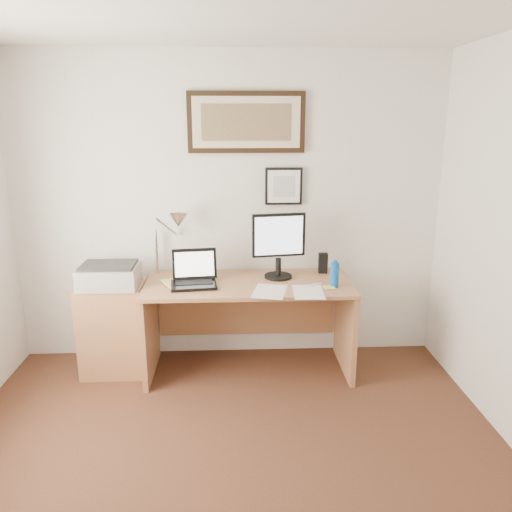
{
  "coord_description": "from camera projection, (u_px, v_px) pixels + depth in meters",
  "views": [
    {
      "loc": [
        0.04,
        -2.05,
        1.97
      ],
      "look_at": [
        0.2,
        1.43,
        1.02
      ],
      "focal_mm": 35.0,
      "sensor_mm": 36.0,
      "label": 1
    }
  ],
  "objects": [
    {
      "name": "picture_small",
      "position": [
        284.0,
        186.0,
        4.03
      ],
      "size": [
        0.3,
        0.03,
        0.3
      ],
      "color": "black",
      "rests_on": "wall_back"
    },
    {
      "name": "paper_sheet_a",
      "position": [
        270.0,
        291.0,
        3.66
      ],
      "size": [
        0.29,
        0.37,
        0.0
      ],
      "primitive_type": "cube",
      "rotation": [
        0.0,
        0.0,
        -0.22
      ],
      "color": "white",
      "rests_on": "desk"
    },
    {
      "name": "bottle_cap",
      "position": [
        335.0,
        262.0,
        3.72
      ],
      "size": [
        0.03,
        0.03,
        0.02
      ],
      "primitive_type": "cylinder",
      "color": "#0D57B1",
      "rests_on": "water_bottle"
    },
    {
      "name": "wall_back",
      "position": [
        228.0,
        211.0,
        4.09
      ],
      "size": [
        3.5,
        0.02,
        2.5
      ],
      "primitive_type": "cube",
      "color": "white",
      "rests_on": "ground"
    },
    {
      "name": "side_cabinet",
      "position": [
        114.0,
        328.0,
        3.97
      ],
      "size": [
        0.5,
        0.4,
        0.73
      ],
      "primitive_type": "cube",
      "color": "#A16B43",
      "rests_on": "floor"
    },
    {
      "name": "paper_sheet_b",
      "position": [
        308.0,
        292.0,
        3.64
      ],
      "size": [
        0.23,
        0.32,
        0.0
      ],
      "primitive_type": "cube",
      "rotation": [
        0.0,
        0.0,
        -0.05
      ],
      "color": "white",
      "rests_on": "desk"
    },
    {
      "name": "desk_lamp",
      "position": [
        176.0,
        223.0,
        3.9
      ],
      "size": [
        0.29,
        0.27,
        0.53
      ],
      "color": "silver",
      "rests_on": "desk"
    },
    {
      "name": "laptop",
      "position": [
        194.0,
        277.0,
        3.81
      ],
      "size": [
        0.37,
        0.33,
        0.26
      ],
      "color": "black",
      "rests_on": "desk"
    },
    {
      "name": "water_bottle",
      "position": [
        335.0,
        275.0,
        3.75
      ],
      "size": [
        0.06,
        0.06,
        0.19
      ],
      "primitive_type": "cylinder",
      "color": "#0D57B1",
      "rests_on": "desk"
    },
    {
      "name": "desk",
      "position": [
        248.0,
        307.0,
        4.02
      ],
      "size": [
        1.6,
        0.7,
        0.75
      ],
      "color": "#A16B43",
      "rests_on": "floor"
    },
    {
      "name": "marker_pen",
      "position": [
        313.0,
        285.0,
        3.79
      ],
      "size": [
        0.14,
        0.06,
        0.02
      ],
      "primitive_type": "cylinder",
      "rotation": [
        0.0,
        1.57,
        0.35
      ],
      "color": "white",
      "rests_on": "desk"
    },
    {
      "name": "speaker",
      "position": [
        323.0,
        263.0,
        4.1
      ],
      "size": [
        0.08,
        0.07,
        0.16
      ],
      "primitive_type": "cube",
      "rotation": [
        0.0,
        0.0,
        -0.06
      ],
      "color": "black",
      "rests_on": "desk"
    },
    {
      "name": "picture_large",
      "position": [
        246.0,
        122.0,
        3.88
      ],
      "size": [
        0.92,
        0.04,
        0.47
      ],
      "color": "black",
      "rests_on": "wall_back"
    },
    {
      "name": "sticky_pad",
      "position": [
        329.0,
        287.0,
        3.73
      ],
      "size": [
        0.09,
        0.09,
        0.01
      ],
      "primitive_type": "cube",
      "rotation": [
        0.0,
        0.0,
        0.13
      ],
      "color": "#F4E273",
      "rests_on": "desk"
    },
    {
      "name": "printer",
      "position": [
        109.0,
        275.0,
        3.82
      ],
      "size": [
        0.44,
        0.34,
        0.18
      ],
      "color": "#A9A9AB",
      "rests_on": "side_cabinet"
    },
    {
      "name": "book",
      "position": [
        167.0,
        286.0,
        3.76
      ],
      "size": [
        0.3,
        0.33,
        0.02
      ],
      "primitive_type": "imported",
      "rotation": [
        0.0,
        0.0,
        0.46
      ],
      "color": "#D9CC66",
      "rests_on": "desk"
    },
    {
      "name": "lcd_monitor",
      "position": [
        279.0,
        243.0,
        3.91
      ],
      "size": [
        0.42,
        0.22,
        0.52
      ],
      "color": "black",
      "rests_on": "desk"
    }
  ]
}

